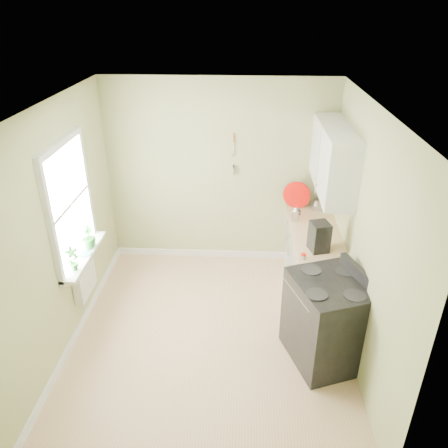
{
  "coord_description": "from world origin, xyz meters",
  "views": [
    {
      "loc": [
        0.36,
        -4.0,
        3.59
      ],
      "look_at": [
        0.13,
        0.55,
        1.21
      ],
      "focal_mm": 35.0,
      "sensor_mm": 36.0,
      "label": 1
    }
  ],
  "objects_px": {
    "stove": "(327,320)",
    "kettle": "(295,214)",
    "stand_mixer": "(318,197)",
    "coffee_maker": "(319,237)"
  },
  "relations": [
    {
      "from": "stove",
      "to": "kettle",
      "type": "distance_m",
      "value": 1.66
    },
    {
      "from": "stove",
      "to": "kettle",
      "type": "height_order",
      "value": "stove"
    },
    {
      "from": "stand_mixer",
      "to": "coffee_maker",
      "type": "bearing_deg",
      "value": -97.66
    },
    {
      "from": "coffee_maker",
      "to": "stove",
      "type": "bearing_deg",
      "value": -87.92
    },
    {
      "from": "stove",
      "to": "coffee_maker",
      "type": "distance_m",
      "value": 0.98
    },
    {
      "from": "stove",
      "to": "kettle",
      "type": "bearing_deg",
      "value": 98.29
    },
    {
      "from": "stand_mixer",
      "to": "kettle",
      "type": "xyz_separation_m",
      "value": [
        -0.36,
        -0.45,
        -0.06
      ]
    },
    {
      "from": "kettle",
      "to": "coffee_maker",
      "type": "bearing_deg",
      "value": -75.48
    },
    {
      "from": "stove",
      "to": "stand_mixer",
      "type": "bearing_deg",
      "value": 86.17
    },
    {
      "from": "kettle",
      "to": "coffee_maker",
      "type": "height_order",
      "value": "coffee_maker"
    }
  ]
}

